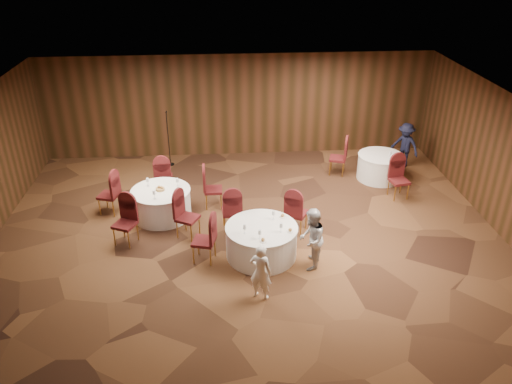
{
  "coord_description": "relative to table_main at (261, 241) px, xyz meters",
  "views": [
    {
      "loc": [
        -0.57,
        -9.93,
        6.5
      ],
      "look_at": [
        0.2,
        0.2,
        1.1
      ],
      "focal_mm": 35.0,
      "sensor_mm": 36.0,
      "label": 1
    }
  ],
  "objects": [
    {
      "name": "tabletop_left",
      "position": [
        -2.36,
        1.91,
        0.45
      ],
      "size": [
        0.82,
        0.76,
        0.22
      ],
      "color": "silver",
      "rests_on": "table_left"
    },
    {
      "name": "table_main",
      "position": [
        0.0,
        0.0,
        0.0
      ],
      "size": [
        1.59,
        1.59,
        0.74
      ],
      "color": "white",
      "rests_on": "ground"
    },
    {
      "name": "chairs_right",
      "position": [
        3.26,
        3.23,
        0.12
      ],
      "size": [
        1.95,
        2.22,
        1.0
      ],
      "color": "#420D16",
      "rests_on": "ground"
    },
    {
      "name": "table_right",
      "position": [
        3.75,
        3.61,
        -0.0
      ],
      "size": [
        1.3,
        1.3,
        0.74
      ],
      "color": "white",
      "rests_on": "ground"
    },
    {
      "name": "room_shell",
      "position": [
        -0.25,
        0.76,
        1.59
      ],
      "size": [
        12.0,
        12.0,
        12.0
      ],
      "color": "silver",
      "rests_on": "ground"
    },
    {
      "name": "chairs_left",
      "position": [
        -2.38,
        1.86,
        0.12
      ],
      "size": [
        3.24,
        3.0,
        1.0
      ],
      "color": "#420D16",
      "rests_on": "ground"
    },
    {
      "name": "woman_a",
      "position": [
        -0.14,
        -1.42,
        0.24
      ],
      "size": [
        0.53,
        0.46,
        1.22
      ],
      "primitive_type": "imported",
      "rotation": [
        0.0,
        0.0,
        2.69
      ],
      "color": "white",
      "rests_on": "ground"
    },
    {
      "name": "woman_b",
      "position": [
        1.01,
        -0.49,
        0.32
      ],
      "size": [
        0.71,
        0.81,
        1.4
      ],
      "primitive_type": "imported",
      "rotation": [
        0.0,
        0.0,
        4.41
      ],
      "color": "#B5B5BA",
      "rests_on": "ground"
    },
    {
      "name": "mic_stand",
      "position": [
        -2.39,
        5.03,
        0.13
      ],
      "size": [
        0.24,
        0.24,
        1.71
      ],
      "color": "black",
      "rests_on": "ground"
    },
    {
      "name": "table_left",
      "position": [
        -2.36,
        1.91,
        -0.0
      ],
      "size": [
        1.48,
        1.48,
        0.74
      ],
      "color": "white",
      "rests_on": "ground"
    },
    {
      "name": "tabletop_main",
      "position": [
        0.21,
        -0.14,
        0.46
      ],
      "size": [
        1.09,
        1.1,
        0.22
      ],
      "color": "silver",
      "rests_on": "table_main"
    },
    {
      "name": "tabletop_right",
      "position": [
        3.91,
        3.35,
        0.52
      ],
      "size": [
        0.08,
        0.08,
        0.22
      ],
      "color": "silver",
      "rests_on": "table_right"
    },
    {
      "name": "ground",
      "position": [
        -0.25,
        0.76,
        -0.38
      ],
      "size": [
        12.0,
        12.0,
        0.0
      ],
      "primitive_type": "plane",
      "color": "black",
      "rests_on": "ground"
    },
    {
      "name": "chairs_main",
      "position": [
        -0.32,
        0.68,
        0.12
      ],
      "size": [
        2.85,
        1.83,
        1.0
      ],
      "color": "#420D16",
      "rests_on": "ground"
    },
    {
      "name": "man_c",
      "position": [
        4.72,
        4.37,
        0.32
      ],
      "size": [
        0.99,
        1.01,
        1.39
      ],
      "primitive_type": "imported",
      "rotation": [
        0.0,
        0.0,
        5.46
      ],
      "color": "black",
      "rests_on": "ground"
    }
  ]
}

